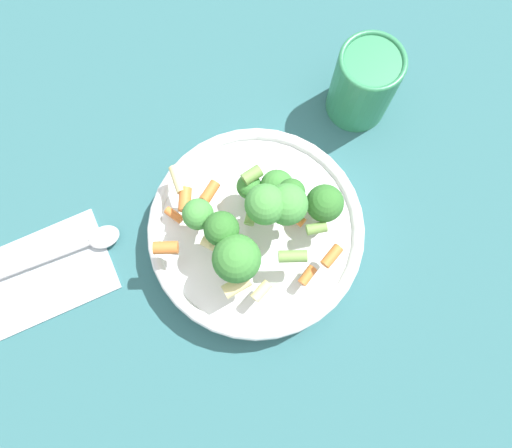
{
  "coord_description": "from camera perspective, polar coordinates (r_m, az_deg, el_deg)",
  "views": [
    {
      "loc": [
        0.07,
        0.1,
        0.57
      ],
      "look_at": [
        0.0,
        0.0,
        0.06
      ],
      "focal_mm": 35.0,
      "sensor_mm": 36.0,
      "label": 1
    }
  ],
  "objects": [
    {
      "name": "napkin",
      "position": [
        0.62,
        -23.31,
        -5.36
      ],
      "size": [
        0.17,
        0.12,
        0.01
      ],
      "color": "#B2BCC6",
      "rests_on": "ground_plane"
    },
    {
      "name": "cup",
      "position": [
        0.61,
        12.23,
        15.41
      ],
      "size": [
        0.07,
        0.07,
        0.1
      ],
      "color": "#2D7F51",
      "rests_on": "ground_plane"
    },
    {
      "name": "ground_plane",
      "position": [
        0.58,
        -0.0,
        -1.51
      ],
      "size": [
        3.0,
        3.0,
        0.0
      ],
      "primitive_type": "plane",
      "color": "#2D6066"
    },
    {
      "name": "pasta_salad",
      "position": [
        0.49,
        0.61,
        0.68
      ],
      "size": [
        0.19,
        0.18,
        0.09
      ],
      "color": "#8CB766",
      "rests_on": "bowl"
    },
    {
      "name": "spoon",
      "position": [
        0.61,
        -20.74,
        -2.88
      ],
      "size": [
        0.19,
        0.06,
        0.01
      ],
      "rotation": [
        0.0,
        0.0,
        9.22
      ],
      "color": "silver",
      "rests_on": "napkin"
    },
    {
      "name": "bowl",
      "position": [
        0.56,
        -0.0,
        -0.95
      ],
      "size": [
        0.24,
        0.24,
        0.05
      ],
      "color": "silver",
      "rests_on": "ground_plane"
    }
  ]
}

